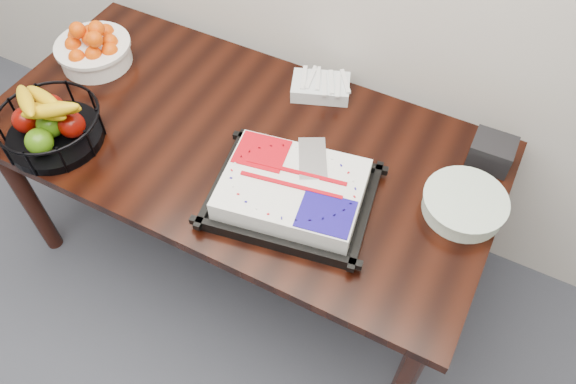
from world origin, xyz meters
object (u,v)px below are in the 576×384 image
at_px(fruit_basket, 50,124).
at_px(plate_stack, 464,204).
at_px(cake_tray, 293,192).
at_px(napkin_box, 492,152).
at_px(table, 240,156).
at_px(tangerine_bowl, 93,46).

bearing_deg(fruit_basket, plate_stack, 14.83).
bearing_deg(cake_tray, napkin_box, 41.21).
relative_size(fruit_basket, plate_stack, 1.32).
distance_m(plate_stack, napkin_box, 0.24).
bearing_deg(table, cake_tray, -27.39).
xyz_separation_m(cake_tray, fruit_basket, (-0.85, -0.14, 0.03)).
relative_size(cake_tray, tangerine_bowl, 1.93).
bearing_deg(cake_tray, plate_stack, 23.25).
distance_m(fruit_basket, plate_stack, 1.39).
height_order(tangerine_bowl, napkin_box, tangerine_bowl).
bearing_deg(tangerine_bowl, cake_tray, -14.24).
bearing_deg(tangerine_bowl, napkin_box, 7.47).
height_order(tangerine_bowl, fruit_basket, fruit_basket).
bearing_deg(napkin_box, tangerine_bowl, -172.53).
relative_size(tangerine_bowl, napkin_box, 2.10).
relative_size(table, cake_tray, 3.24).
bearing_deg(tangerine_bowl, table, -8.23).
bearing_deg(fruit_basket, cake_tray, 9.59).
distance_m(table, cake_tray, 0.35).
relative_size(table, tangerine_bowl, 6.24).
relative_size(table, fruit_basket, 5.16).
xyz_separation_m(tangerine_bowl, plate_stack, (1.48, -0.04, -0.05)).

